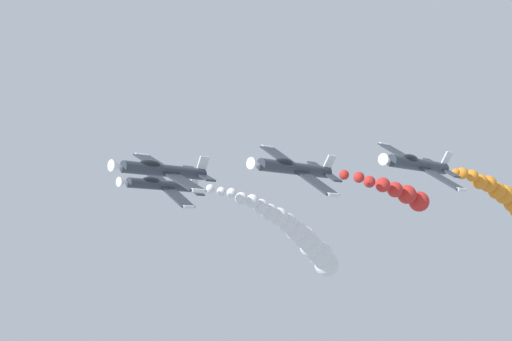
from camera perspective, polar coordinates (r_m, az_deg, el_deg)
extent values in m
cylinder|color=#333842|center=(60.94, -7.73, -0.01)|extent=(1.46, 9.00, 1.46)
cone|color=white|center=(57.99, -11.72, 0.38)|extent=(1.39, 1.20, 1.39)
cube|color=#333842|center=(61.20, -7.46, -0.13)|extent=(8.43, 1.90, 4.02)
cylinder|color=white|center=(57.80, -4.94, -1.72)|extent=(0.48, 1.40, 0.48)
cylinder|color=white|center=(64.76, -9.70, 1.28)|extent=(0.48, 1.40, 0.48)
cube|color=#333842|center=(63.43, -4.85, -0.25)|extent=(3.53, 1.20, 1.76)
cube|color=white|center=(63.30, -4.55, 0.51)|extent=(0.80, 1.10, 1.51)
ellipsoid|color=black|center=(59.75, -8.97, 0.56)|extent=(1.02, 2.20, 0.97)
cylinder|color=#333842|center=(59.93, 3.40, 0.16)|extent=(1.52, 9.00, 1.52)
cone|color=white|center=(56.22, -0.03, 0.58)|extent=(1.44, 1.20, 1.44)
cube|color=#333842|center=(60.26, 3.62, 0.04)|extent=(7.88, 1.90, 5.06)
cylinder|color=white|center=(57.56, 6.56, -2.08)|extent=(0.50, 1.40, 0.50)
cylinder|color=white|center=(63.17, 0.94, 1.98)|extent=(0.50, 1.40, 0.50)
cube|color=#333842|center=(62.96, 5.83, -0.09)|extent=(3.31, 1.20, 2.18)
cube|color=white|center=(62.83, 6.22, 0.63)|extent=(0.97, 1.10, 1.43)
ellipsoid|color=black|center=(58.47, 2.43, 0.73)|extent=(1.05, 2.20, 1.02)
sphere|color=red|center=(65.39, 7.48, -0.36)|extent=(0.97, 0.97, 0.97)
sphere|color=red|center=(66.88, 8.73, -0.58)|extent=(1.10, 1.10, 1.10)
sphere|color=red|center=(68.65, 9.61, -0.94)|extent=(1.22, 1.22, 1.22)
sphere|color=red|center=(70.22, 10.71, -1.20)|extent=(1.55, 1.55, 1.55)
sphere|color=red|center=(71.84, 11.71, -1.60)|extent=(1.66, 1.66, 1.66)
sphere|color=red|center=(73.48, 12.68, -1.99)|extent=(2.04, 2.04, 2.04)
sphere|color=red|center=(75.08, 13.67, -2.57)|extent=(2.22, 2.22, 2.22)
cylinder|color=#333842|center=(73.64, -7.89, -1.24)|extent=(1.51, 9.00, 1.51)
cone|color=white|center=(70.67, -11.18, -0.97)|extent=(1.44, 1.20, 1.44)
cube|color=#333842|center=(73.92, -7.67, -1.33)|extent=(7.91, 1.90, 5.01)
cylinder|color=white|center=(70.70, -5.76, -3.10)|extent=(0.50, 1.40, 0.50)
cylinder|color=white|center=(77.28, -9.42, 0.29)|extent=(0.50, 1.40, 0.50)
cube|color=#333842|center=(76.11, -5.49, -1.41)|extent=(3.32, 1.20, 2.16)
cube|color=white|center=(75.88, -5.19, -0.80)|extent=(0.96, 1.10, 1.43)
ellipsoid|color=black|center=(72.40, -8.89, -0.81)|extent=(1.05, 2.20, 1.02)
sphere|color=white|center=(77.82, -3.89, -1.55)|extent=(1.04, 1.04, 1.04)
sphere|color=white|center=(78.98, -2.95, -1.79)|extent=(1.10, 1.10, 1.10)
sphere|color=white|center=(80.23, -2.08, -1.91)|extent=(1.21, 1.21, 1.21)
sphere|color=white|center=(81.48, -1.25, -2.40)|extent=(1.58, 1.58, 1.58)
sphere|color=white|center=(82.61, -0.32, -2.60)|extent=(1.69, 1.69, 1.69)
sphere|color=white|center=(83.92, 0.44, -3.08)|extent=(1.94, 1.94, 1.94)
sphere|color=white|center=(85.29, 1.16, -3.56)|extent=(2.18, 2.18, 2.18)
sphere|color=white|center=(86.53, 1.97, -3.94)|extent=(2.39, 2.39, 2.39)
sphere|color=white|center=(87.90, 2.67, -4.45)|extent=(2.58, 2.58, 2.58)
sphere|color=white|center=(89.18, 3.42, -5.14)|extent=(2.81, 2.81, 2.81)
sphere|color=white|center=(90.46, 4.17, -5.71)|extent=(3.02, 3.02, 3.02)
sphere|color=white|center=(92.05, 4.70, -6.41)|extent=(3.16, 3.16, 3.16)
sphere|color=white|center=(93.33, 5.45, -7.04)|extent=(3.42, 3.42, 3.42)
sphere|color=white|center=(94.88, 6.01, -7.91)|extent=(3.44, 3.44, 3.44)
cylinder|color=#333842|center=(62.61, 13.65, 0.47)|extent=(1.51, 9.00, 1.51)
cone|color=white|center=(58.33, 11.07, 0.90)|extent=(1.44, 1.20, 1.44)
cube|color=#333842|center=(62.97, 13.80, 0.36)|extent=(7.95, 1.90, 4.94)
cylinder|color=white|center=(60.83, 17.04, -1.58)|extent=(0.49, 1.40, 0.49)
cylinder|color=white|center=(65.36, 10.79, 2.16)|extent=(0.49, 1.40, 0.49)
cube|color=#333842|center=(66.04, 15.46, 0.21)|extent=(3.34, 1.20, 2.13)
cube|color=white|center=(65.99, 15.85, 0.91)|extent=(0.95, 1.10, 1.44)
ellipsoid|color=black|center=(61.00, 12.98, 1.03)|extent=(1.05, 2.20, 1.01)
sphere|color=orange|center=(68.33, 16.59, -0.16)|extent=(0.81, 0.81, 0.81)
sphere|color=orange|center=(69.89, 17.10, -0.23)|extent=(1.21, 1.21, 1.21)
sphere|color=orange|center=(71.26, 17.88, -0.41)|extent=(1.25, 1.25, 1.25)
sphere|color=orange|center=(72.71, 18.48, -0.90)|extent=(1.59, 1.59, 1.59)
sphere|color=orange|center=(74.16, 19.11, -1.07)|extent=(1.76, 1.76, 1.76)
sphere|color=orange|center=(75.56, 19.76, -1.62)|extent=(1.82, 1.82, 1.82)
sphere|color=orange|center=(77.03, 20.32, -1.91)|extent=(2.08, 2.08, 2.08)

